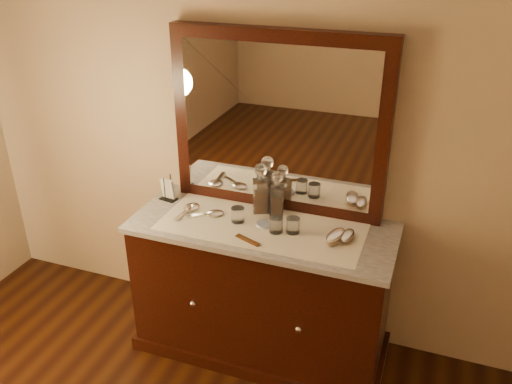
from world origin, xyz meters
TOP-DOWN VIEW (x-y plane):
  - dresser_cabinet at (0.00, 1.96)m, footprint 1.40×0.55m
  - dresser_plinth at (0.00, 1.96)m, footprint 1.46×0.59m
  - knob_left at (-0.30, 1.67)m, footprint 0.04×0.04m
  - knob_right at (0.30, 1.67)m, footprint 0.04×0.04m
  - marble_top at (0.00, 1.96)m, footprint 1.44×0.59m
  - mirror_frame at (0.00, 2.20)m, footprint 1.20×0.08m
  - mirror_glass at (0.00, 2.17)m, footprint 1.06×0.01m
  - lace_runner at (0.00, 1.94)m, footprint 1.10×0.45m
  - pin_dish at (0.01, 1.95)m, footprint 0.09×0.09m
  - comb at (-0.02, 1.78)m, footprint 0.15×0.08m
  - napkin_rack at (-0.63, 2.05)m, footprint 0.11×0.08m
  - decanter_left at (-0.06, 2.10)m, footprint 0.12×0.12m
  - decanter_right at (0.03, 2.11)m, footprint 0.09×0.09m
  - brush_near at (0.40, 1.93)m, footprint 0.11×0.18m
  - brush_far at (0.46, 1.96)m, footprint 0.07×0.15m
  - hand_mirror_outer at (-0.45, 1.97)m, footprint 0.10×0.23m
  - hand_mirror_inner at (-0.30, 1.96)m, footprint 0.21×0.16m
  - tumblers at (0.04, 1.93)m, footprint 0.39×0.11m

SIDE VIEW (x-z plane):
  - dresser_plinth at x=0.00m, z-range 0.00..0.08m
  - dresser_cabinet at x=0.00m, z-range 0.00..0.82m
  - knob_left at x=-0.30m, z-range 0.43..0.47m
  - knob_right at x=0.30m, z-range 0.43..0.47m
  - marble_top at x=0.00m, z-range 0.82..0.85m
  - lace_runner at x=0.00m, z-range 0.85..0.85m
  - comb at x=-0.02m, z-range 0.85..0.86m
  - pin_dish at x=0.01m, z-range 0.85..0.87m
  - hand_mirror_inner at x=-0.30m, z-range 0.85..0.87m
  - hand_mirror_outer at x=-0.45m, z-range 0.85..0.87m
  - brush_far at x=0.46m, z-range 0.85..0.89m
  - brush_near at x=0.40m, z-range 0.85..0.90m
  - tumblers at x=0.04m, z-range 0.85..0.94m
  - napkin_rack at x=-0.63m, z-range 0.83..0.99m
  - decanter_right at x=0.03m, z-range 0.82..1.08m
  - decanter_left at x=-0.06m, z-range 0.82..1.11m
  - mirror_frame at x=0.00m, z-range 0.85..1.85m
  - mirror_glass at x=0.00m, z-range 0.92..1.78m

